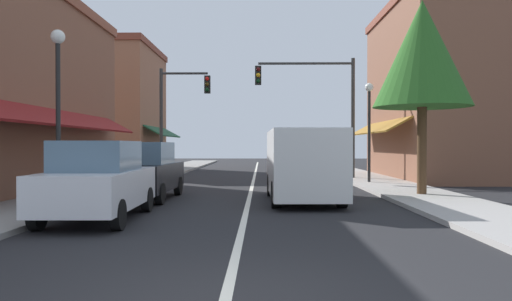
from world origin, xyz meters
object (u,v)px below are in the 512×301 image
Objects in this scene: van_in_lane at (303,163)px; street_lamp_right_mid at (369,115)px; street_lamp_left_near at (58,88)px; parked_car_second_left at (144,171)px; traffic_signal_mast_arm at (320,97)px; tree_right_near at (422,54)px; parked_car_nearest_left at (98,181)px; traffic_signal_left_corner at (177,106)px.

street_lamp_right_mid is (3.35, 6.32, 1.81)m from van_in_lane.
parked_car_second_left is at bearing 58.29° from street_lamp_left_near.
parked_car_second_left is 4.88m from van_in_lane.
traffic_signal_mast_arm is 8.32m from tree_right_near.
parked_car_second_left is 0.79× the size of van_in_lane.
parked_car_second_left is 0.96× the size of street_lamp_right_mid.
traffic_signal_mast_arm is (1.57, 9.09, 2.85)m from van_in_lane.
tree_right_near is at bearing -83.86° from street_lamp_right_mid.
parked_car_nearest_left is 10.73m from tree_right_near.
parked_car_nearest_left is at bearing -116.50° from traffic_signal_mast_arm.
parked_car_nearest_left is 0.79× the size of van_in_lane.
van_in_lane is 7.08m from street_lamp_left_near.
van_in_lane is 5.33m from tree_right_near.
parked_car_second_left is (0.01, 4.25, 0.00)m from parked_car_nearest_left.
traffic_signal_mast_arm is 7.32m from traffic_signal_left_corner.
van_in_lane is (4.85, -0.44, 0.27)m from parked_car_second_left.
traffic_signal_mast_arm is 1.04× the size of traffic_signal_left_corner.
parked_car_nearest_left is at bearing -46.44° from street_lamp_left_near.
traffic_signal_mast_arm is at bearing 62.22° from parked_car_nearest_left.
traffic_signal_left_corner is at bearing 167.81° from traffic_signal_mast_arm.
traffic_signal_left_corner is at bearing 134.96° from tree_right_near.
van_in_lane is 1.21× the size of street_lamp_right_mid.
traffic_signal_mast_arm is at bearing 54.50° from street_lamp_left_near.
traffic_signal_left_corner is (-0.73, 10.20, 2.80)m from parked_car_second_left.
tree_right_near is (2.34, -7.96, 0.60)m from traffic_signal_mast_arm.
parked_car_second_left is 11.21m from traffic_signal_mast_arm.
street_lamp_left_near reaches higher than parked_car_second_left.
parked_car_nearest_left is 4.25m from parked_car_second_left.
parked_car_second_left is 0.65× the size of tree_right_near.
street_lamp_right_mid is (1.78, -2.78, -1.04)m from traffic_signal_mast_arm.
parked_car_nearest_left is 0.70× the size of traffic_signal_mast_arm.
street_lamp_left_near is at bearing -125.50° from traffic_signal_mast_arm.
street_lamp_right_mid is at bearing 49.67° from parked_car_nearest_left.
parked_car_second_left is at bearing -175.50° from tree_right_near.
street_lamp_right_mid is at bearing 36.70° from parked_car_second_left.
tree_right_near reaches higher than parked_car_second_left.
traffic_signal_mast_arm reaches higher than parked_car_nearest_left.
traffic_signal_mast_arm is at bearing 54.51° from parked_car_second_left.
street_lamp_right_mid is at bearing 60.74° from van_in_lane.
tree_right_near is (0.56, -5.19, 1.63)m from street_lamp_right_mid.
street_lamp_right_mid is at bearing 96.14° from tree_right_near.
van_in_lane is at bearing -163.86° from tree_right_near.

